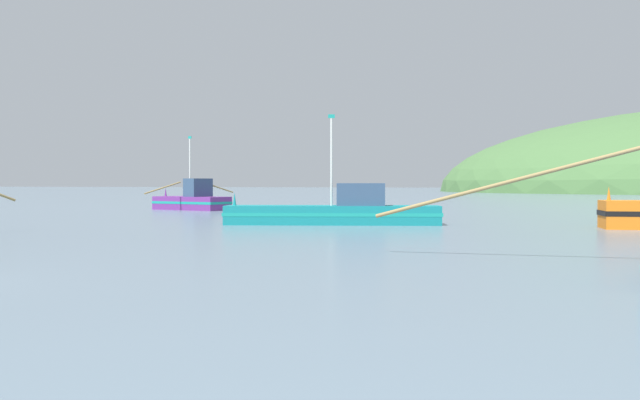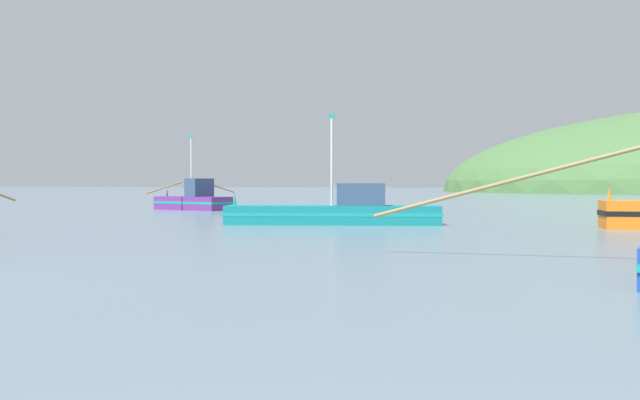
# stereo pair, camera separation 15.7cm
# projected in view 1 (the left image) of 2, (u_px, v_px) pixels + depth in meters

# --- Properties ---
(fishing_boat_purple) EXTENTS (7.15, 9.88, 6.11)m
(fishing_boat_purple) POSITION_uv_depth(u_px,v_px,m) (193.00, 201.00, 63.79)
(fishing_boat_purple) COLOR #6B2D84
(fishing_boat_purple) RESTS_ON ground
(fishing_boat_teal) EXTENTS (11.93, 5.07, 5.98)m
(fishing_boat_teal) POSITION_uv_depth(u_px,v_px,m) (336.00, 212.00, 41.82)
(fishing_boat_teal) COLOR #147F84
(fishing_boat_teal) RESTS_ON ground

